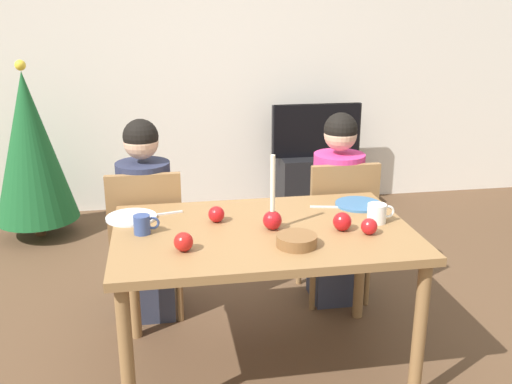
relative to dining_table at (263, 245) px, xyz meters
name	(u,v)px	position (x,y,z in m)	size (l,w,h in m)	color
ground_plane	(263,366)	(0.00, 0.00, -0.67)	(7.68, 7.68, 0.00)	brown
back_wall	(209,60)	(0.00, 2.60, 0.63)	(6.40, 0.10, 2.60)	silver
dining_table	(263,245)	(0.00, 0.00, 0.00)	(1.40, 0.90, 0.75)	olive
chair_left	(147,235)	(-0.56, 0.61, -0.15)	(0.40, 0.40, 0.90)	olive
chair_right	(338,223)	(0.57, 0.61, -0.15)	(0.40, 0.40, 0.90)	olive
person_left_child	(146,224)	(-0.56, 0.64, -0.10)	(0.30, 0.30, 1.17)	#33384C
person_right_child	(337,212)	(0.57, 0.64, -0.10)	(0.30, 0.30, 1.17)	#33384C
tv_stand	(315,182)	(0.89, 2.30, -0.43)	(0.64, 0.40, 0.48)	black
tv	(316,130)	(0.89, 2.30, 0.04)	(0.79, 0.05, 0.46)	black
christmas_tree	(30,148)	(-1.43, 2.03, 0.05)	(0.63, 0.63, 1.37)	brown
candle_centerpiece	(272,215)	(0.04, -0.01, 0.16)	(0.09, 0.09, 0.36)	red
plate_left	(131,217)	(-0.62, 0.25, 0.09)	(0.25, 0.25, 0.01)	silver
plate_right	(359,204)	(0.56, 0.25, 0.09)	(0.25, 0.25, 0.01)	teal
mug_left	(143,224)	(-0.56, 0.04, 0.13)	(0.12, 0.08, 0.09)	#33477F
mug_right	(377,213)	(0.56, -0.01, 0.13)	(0.14, 0.09, 0.09)	white
fork_left	(165,214)	(-0.45, 0.28, 0.09)	(0.18, 0.01, 0.01)	silver
fork_right	(327,207)	(0.38, 0.24, 0.09)	(0.18, 0.01, 0.01)	silver
bowl_walnuts	(297,241)	(0.11, -0.22, 0.11)	(0.18, 0.18, 0.05)	brown
apple_near_candle	(216,214)	(-0.21, 0.13, 0.12)	(0.08, 0.08, 0.08)	red
apple_by_left_plate	(369,226)	(0.47, -0.14, 0.12)	(0.08, 0.08, 0.08)	red
apple_by_right_mug	(183,242)	(-0.38, -0.19, 0.13)	(0.08, 0.08, 0.08)	red
apple_far_edge	(342,222)	(0.36, -0.08, 0.13)	(0.09, 0.09, 0.09)	red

